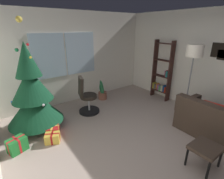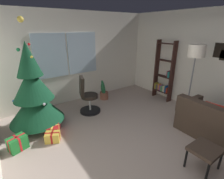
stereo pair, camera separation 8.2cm
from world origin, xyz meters
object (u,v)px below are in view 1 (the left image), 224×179
at_px(potted_plant, 102,93).
at_px(footstool, 205,149).
at_px(floor_lamp, 194,56).
at_px(holiday_tree, 33,95).
at_px(gift_box_gold, 53,138).
at_px(bookshelf, 162,74).
at_px(gift_box_red, 53,129).
at_px(gift_box_green, 17,145).
at_px(office_chair, 87,99).

bearing_deg(potted_plant, footstool, -92.97).
distance_m(footstool, floor_lamp, 2.16).
xyz_separation_m(holiday_tree, gift_box_gold, (0.10, -0.77, -0.71)).
relative_size(bookshelf, potted_plant, 2.73).
xyz_separation_m(holiday_tree, potted_plant, (2.09, 0.41, -0.57)).
xyz_separation_m(holiday_tree, gift_box_red, (0.20, -0.48, -0.71)).
bearing_deg(footstool, floor_lamp, 40.53).
relative_size(gift_box_green, potted_plant, 0.55).
bearing_deg(potted_plant, floor_lamp, -61.36).
bearing_deg(gift_box_gold, office_chair, 30.91).
bearing_deg(potted_plant, gift_box_gold, -149.39).
bearing_deg(footstool, office_chair, 102.70).
distance_m(gift_box_gold, floor_lamp, 3.64).
height_order(gift_box_green, bookshelf, bookshelf).
relative_size(footstool, office_chair, 0.46).
bearing_deg(bookshelf, gift_box_green, -179.35).
distance_m(office_chair, potted_plant, 0.95).
relative_size(footstool, gift_box_red, 1.15).
relative_size(floor_lamp, potted_plant, 2.71).
bearing_deg(bookshelf, holiday_tree, 170.74).
bearing_deg(footstool, gift_box_red, 125.27).
bearing_deg(office_chair, footstool, -77.30).
xyz_separation_m(holiday_tree, floor_lamp, (3.27, -1.75, 0.77)).
xyz_separation_m(gift_box_green, gift_box_gold, (0.62, -0.12, -0.04)).
bearing_deg(potted_plant, gift_box_red, -154.80).
xyz_separation_m(footstool, gift_box_green, (-2.44, 2.26, -0.21)).
relative_size(holiday_tree, office_chair, 2.36).
bearing_deg(potted_plant, gift_box_green, -157.97).
bearing_deg(office_chair, bookshelf, -12.50).
bearing_deg(gift_box_green, floor_lamp, -16.21).
xyz_separation_m(gift_box_red, floor_lamp, (3.07, -1.27, 1.49)).
distance_m(bookshelf, potted_plant, 1.99).
bearing_deg(floor_lamp, potted_plant, 118.64).
relative_size(gift_box_gold, office_chair, 0.34).
xyz_separation_m(gift_box_gold, potted_plant, (1.99, 1.18, 0.14)).
distance_m(gift_box_green, office_chair, 1.91).
height_order(bookshelf, potted_plant, bookshelf).
xyz_separation_m(floor_lamp, potted_plant, (-1.18, 2.16, -1.35)).
distance_m(gift_box_green, gift_box_gold, 0.63).
relative_size(gift_box_gold, floor_lamp, 0.19).
distance_m(office_chair, bookshelf, 2.51).
xyz_separation_m(footstool, bookshelf, (1.78, 2.30, 0.46)).
xyz_separation_m(holiday_tree, office_chair, (1.28, -0.07, -0.41)).
bearing_deg(gift_box_green, holiday_tree, 51.30).
distance_m(holiday_tree, gift_box_red, 0.88).
distance_m(holiday_tree, bookshelf, 3.75).
distance_m(gift_box_green, bookshelf, 4.27).
xyz_separation_m(office_chair, bookshelf, (2.42, -0.54, 0.41)).
height_order(gift_box_red, gift_box_gold, gift_box_gold).
height_order(footstool, holiday_tree, holiday_tree).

